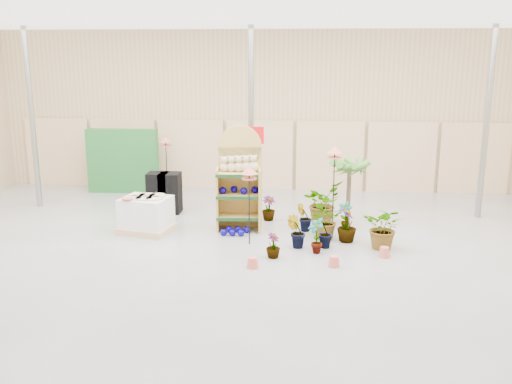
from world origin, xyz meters
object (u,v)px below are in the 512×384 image
(display_shelf, at_px, (240,182))
(pallet_stack, at_px, (146,214))
(potted_plant_2, at_px, (323,220))
(bird_table_front, at_px, (249,173))

(display_shelf, xyz_separation_m, pallet_stack, (-2.02, -0.46, -0.67))
(display_shelf, bearing_deg, potted_plant_2, -21.48)
(display_shelf, distance_m, pallet_stack, 2.18)
(display_shelf, height_order, bird_table_front, display_shelf)
(bird_table_front, bearing_deg, pallet_stack, 164.55)
(potted_plant_2, bearing_deg, display_shelf, 162.88)
(display_shelf, xyz_separation_m, potted_plant_2, (1.86, -0.57, -0.65))
(bird_table_front, height_order, potted_plant_2, bird_table_front)
(pallet_stack, bearing_deg, potted_plant_2, 11.08)
(pallet_stack, xyz_separation_m, bird_table_front, (2.36, -0.65, 1.12))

